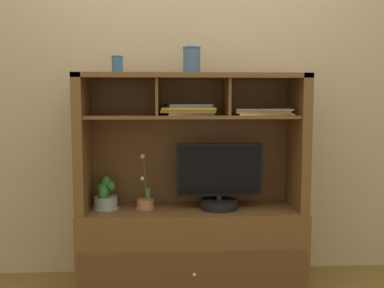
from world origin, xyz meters
The scene contains 10 objects.
floor_plane centered at (0.00, 0.00, -0.01)m, with size 6.00×6.00×0.02m, color brown.
back_wall centered at (0.00, 0.25, 1.40)m, with size 6.00×0.02×2.80m, color tan.
media_console centered at (0.00, 0.01, 0.42)m, with size 1.44×0.47×1.37m.
tv_monitor centered at (0.17, -0.03, 0.68)m, with size 0.55×0.24×0.42m.
potted_orchid centered at (-0.30, 0.01, 0.55)m, with size 0.12×0.12×0.35m.
potted_fern centered at (-0.56, 0.01, 0.59)m, with size 0.17×0.17×0.21m.
magazine_stack_left centered at (0.44, -0.05, 1.14)m, with size 0.37×0.26×0.04m.
magazine_stack_centre centered at (-0.03, 0.00, 1.15)m, with size 0.35×0.26×0.07m.
ceramic_vase centered at (0.00, 0.03, 1.46)m, with size 0.11×0.11×0.17m.
accent_vase centered at (-0.47, 0.02, 1.43)m, with size 0.07×0.07×0.11m.
Camera 1 is at (-0.16, -2.82, 1.23)m, focal length 41.52 mm.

